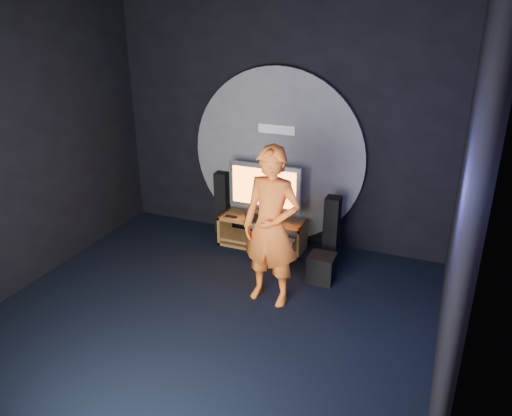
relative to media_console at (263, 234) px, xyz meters
The scene contains 13 objects.
floor 2.06m from the media_console, 88.05° to the right, with size 5.00×5.00×0.00m, color black.
back_wall 1.62m from the media_console, 81.20° to the left, with size 5.00×0.04×3.50m, color black.
left_wall 3.54m from the media_console, 139.85° to the right, with size 0.04×5.00×3.50m, color black.
right_wall 3.64m from the media_console, 38.58° to the right, with size 0.04×5.00×3.50m, color black.
wall_disc_panel 1.18m from the media_console, 79.97° to the left, with size 2.60×0.11×2.60m.
media_console is the anchor object (origin of this frame).
tv 0.70m from the media_console, 96.43° to the left, with size 1.09×0.22×0.81m.
center_speaker 0.35m from the media_console, 94.02° to the right, with size 0.40×0.15×0.15m, color black.
remote 0.55m from the media_console, 165.43° to the right, with size 0.18×0.05×0.02m, color black.
tower_speaker_left 0.89m from the media_console, 160.32° to the left, with size 0.20×0.22×0.99m, color black.
tower_speaker_right 1.10m from the media_console, ahead, with size 0.20×0.22×0.99m, color black.
subwoofer 1.25m from the media_console, 30.86° to the right, with size 0.33×0.33×0.37m, color black.
player 1.64m from the media_console, 65.11° to the right, with size 0.71×0.47×1.95m, color orange.
Camera 1 is at (2.35, -4.22, 3.39)m, focal length 35.00 mm.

